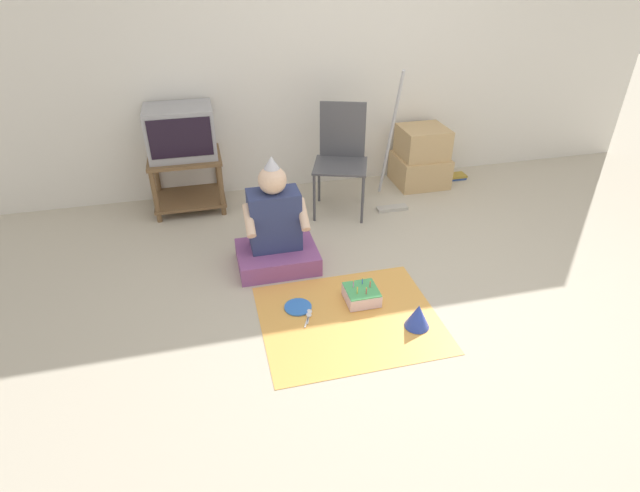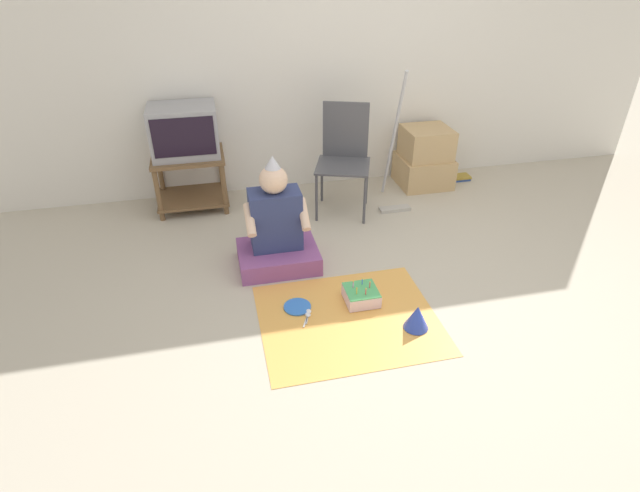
{
  "view_description": "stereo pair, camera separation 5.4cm",
  "coord_description": "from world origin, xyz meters",
  "px_view_note": "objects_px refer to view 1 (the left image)",
  "views": [
    {
      "loc": [
        -1.33,
        -2.4,
        2.1
      ],
      "look_at": [
        -0.65,
        0.34,
        0.35
      ],
      "focal_mm": 28.0,
      "sensor_mm": 36.0,
      "label": 1
    },
    {
      "loc": [
        -1.27,
        -2.41,
        2.1
      ],
      "look_at": [
        -0.65,
        0.34,
        0.35
      ],
      "focal_mm": 28.0,
      "sensor_mm": 36.0,
      "label": 2
    }
  ],
  "objects_px": {
    "party_hat_blue": "(418,316)",
    "paper_plate": "(298,307)",
    "dust_mop": "(391,169)",
    "birthday_cake": "(361,295)",
    "person_seated": "(276,232)",
    "tv": "(181,132)",
    "folding_chair": "(341,152)",
    "cardboard_box_stack": "(421,158)",
    "book_pile": "(456,176)"
  },
  "relations": [
    {
      "from": "cardboard_box_stack",
      "to": "dust_mop",
      "type": "xyz_separation_m",
      "value": [
        -0.47,
        -0.39,
        0.09
      ]
    },
    {
      "from": "birthday_cake",
      "to": "paper_plate",
      "type": "xyz_separation_m",
      "value": [
        -0.43,
        0.03,
        -0.04
      ]
    },
    {
      "from": "birthday_cake",
      "to": "dust_mop",
      "type": "bearing_deg",
      "value": 62.29
    },
    {
      "from": "dust_mop",
      "to": "birthday_cake",
      "type": "relative_size",
      "value": 5.63
    },
    {
      "from": "tv",
      "to": "paper_plate",
      "type": "bearing_deg",
      "value": -69.14
    },
    {
      "from": "person_seated",
      "to": "paper_plate",
      "type": "distance_m",
      "value": 0.63
    },
    {
      "from": "cardboard_box_stack",
      "to": "party_hat_blue",
      "type": "distance_m",
      "value": 2.22
    },
    {
      "from": "folding_chair",
      "to": "dust_mop",
      "type": "relative_size",
      "value": 0.76
    },
    {
      "from": "cardboard_box_stack",
      "to": "birthday_cake",
      "type": "xyz_separation_m",
      "value": [
        -1.15,
        -1.69,
        -0.21
      ]
    },
    {
      "from": "dust_mop",
      "to": "party_hat_blue",
      "type": "relative_size",
      "value": 7.53
    },
    {
      "from": "book_pile",
      "to": "paper_plate",
      "type": "xyz_separation_m",
      "value": [
        -2.01,
        -1.67,
        -0.01
      ]
    },
    {
      "from": "tv",
      "to": "birthday_cake",
      "type": "bearing_deg",
      "value": -57.88
    },
    {
      "from": "tv",
      "to": "party_hat_blue",
      "type": "xyz_separation_m",
      "value": [
        1.34,
        -2.05,
        -0.62
      ]
    },
    {
      "from": "dust_mop",
      "to": "book_pile",
      "type": "distance_m",
      "value": 1.03
    },
    {
      "from": "birthday_cake",
      "to": "book_pile",
      "type": "bearing_deg",
      "value": 47.21
    },
    {
      "from": "folding_chair",
      "to": "cardboard_box_stack",
      "type": "distance_m",
      "value": 0.99
    },
    {
      "from": "folding_chair",
      "to": "dust_mop",
      "type": "height_order",
      "value": "dust_mop"
    },
    {
      "from": "cardboard_box_stack",
      "to": "person_seated",
      "type": "bearing_deg",
      "value": -145.97
    },
    {
      "from": "dust_mop",
      "to": "person_seated",
      "type": "relative_size",
      "value": 1.44
    },
    {
      "from": "tv",
      "to": "birthday_cake",
      "type": "xyz_separation_m",
      "value": [
        1.08,
        -1.72,
        -0.65
      ]
    },
    {
      "from": "birthday_cake",
      "to": "paper_plate",
      "type": "relative_size",
      "value": 1.2
    },
    {
      "from": "person_seated",
      "to": "party_hat_blue",
      "type": "distance_m",
      "value": 1.2
    },
    {
      "from": "book_pile",
      "to": "party_hat_blue",
      "type": "xyz_separation_m",
      "value": [
        -1.31,
        -2.04,
        0.06
      ]
    },
    {
      "from": "dust_mop",
      "to": "book_pile",
      "type": "bearing_deg",
      "value": 24.02
    },
    {
      "from": "dust_mop",
      "to": "paper_plate",
      "type": "bearing_deg",
      "value": -131.16
    },
    {
      "from": "birthday_cake",
      "to": "paper_plate",
      "type": "bearing_deg",
      "value": 176.69
    },
    {
      "from": "tv",
      "to": "dust_mop",
      "type": "xyz_separation_m",
      "value": [
        1.76,
        -0.41,
        -0.35
      ]
    },
    {
      "from": "book_pile",
      "to": "cardboard_box_stack",
      "type": "bearing_deg",
      "value": -178.98
    },
    {
      "from": "tv",
      "to": "dust_mop",
      "type": "height_order",
      "value": "dust_mop"
    },
    {
      "from": "dust_mop",
      "to": "book_pile",
      "type": "xyz_separation_m",
      "value": [
        0.89,
        0.4,
        -0.34
      ]
    },
    {
      "from": "party_hat_blue",
      "to": "paper_plate",
      "type": "xyz_separation_m",
      "value": [
        -0.69,
        0.36,
        -0.08
      ]
    },
    {
      "from": "folding_chair",
      "to": "birthday_cake",
      "type": "height_order",
      "value": "folding_chair"
    },
    {
      "from": "tv",
      "to": "cardboard_box_stack",
      "type": "distance_m",
      "value": 2.27
    },
    {
      "from": "book_pile",
      "to": "party_hat_blue",
      "type": "height_order",
      "value": "party_hat_blue"
    },
    {
      "from": "cardboard_box_stack",
      "to": "party_hat_blue",
      "type": "xyz_separation_m",
      "value": [
        -0.89,
        -2.03,
        -0.18
      ]
    },
    {
      "from": "book_pile",
      "to": "folding_chair",
      "type": "bearing_deg",
      "value": -166.48
    },
    {
      "from": "dust_mop",
      "to": "birthday_cake",
      "type": "distance_m",
      "value": 1.5
    },
    {
      "from": "dust_mop",
      "to": "tv",
      "type": "bearing_deg",
      "value": 166.82
    },
    {
      "from": "folding_chair",
      "to": "paper_plate",
      "type": "height_order",
      "value": "folding_chair"
    },
    {
      "from": "person_seated",
      "to": "party_hat_blue",
      "type": "bearing_deg",
      "value": -51.77
    },
    {
      "from": "cardboard_box_stack",
      "to": "book_pile",
      "type": "height_order",
      "value": "cardboard_box_stack"
    },
    {
      "from": "folding_chair",
      "to": "person_seated",
      "type": "bearing_deg",
      "value": -132.47
    },
    {
      "from": "cardboard_box_stack",
      "to": "party_hat_blue",
      "type": "height_order",
      "value": "cardboard_box_stack"
    },
    {
      "from": "cardboard_box_stack",
      "to": "book_pile",
      "type": "bearing_deg",
      "value": 1.02
    },
    {
      "from": "folding_chair",
      "to": "party_hat_blue",
      "type": "xyz_separation_m",
      "value": [
        0.01,
        -1.72,
        -0.44
      ]
    },
    {
      "from": "cardboard_box_stack",
      "to": "paper_plate",
      "type": "relative_size",
      "value": 3.14
    },
    {
      "from": "cardboard_box_stack",
      "to": "party_hat_blue",
      "type": "relative_size",
      "value": 3.51
    },
    {
      "from": "dust_mop",
      "to": "party_hat_blue",
      "type": "height_order",
      "value": "dust_mop"
    },
    {
      "from": "person_seated",
      "to": "party_hat_blue",
      "type": "height_order",
      "value": "person_seated"
    },
    {
      "from": "birthday_cake",
      "to": "person_seated",
      "type": "bearing_deg",
      "value": 128.59
    }
  ]
}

